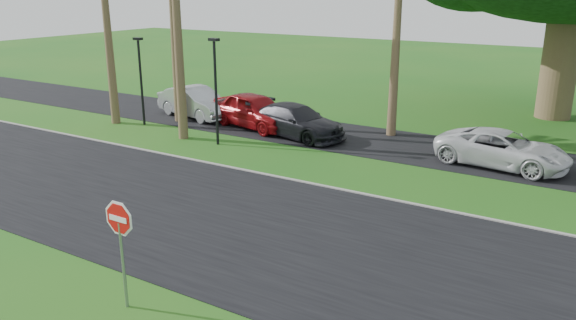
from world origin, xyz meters
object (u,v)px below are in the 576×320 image
(car_silver, at_px, (196,103))
(car_red, at_px, (255,111))
(stop_sign_near, at_px, (120,233))
(car_dark, at_px, (296,121))
(car_minivan, at_px, (502,149))

(car_silver, height_order, car_red, car_red)
(stop_sign_near, relative_size, car_dark, 0.52)
(car_red, height_order, car_minivan, car_red)
(car_silver, bearing_deg, car_dark, -82.91)
(car_dark, bearing_deg, car_minivan, -76.37)
(car_red, bearing_deg, car_minivan, -76.44)
(stop_sign_near, height_order, car_dark, stop_sign_near)
(stop_sign_near, xyz_separation_m, car_minivan, (4.93, 14.70, -1.08))
(stop_sign_near, height_order, car_silver, stop_sign_near)
(car_red, bearing_deg, stop_sign_near, -140.92)
(car_red, relative_size, car_minivan, 1.00)
(stop_sign_near, bearing_deg, car_dark, 106.24)
(stop_sign_near, xyz_separation_m, car_red, (-6.82, 14.89, -0.92))
(stop_sign_near, distance_m, car_dark, 15.09)
(car_silver, relative_size, car_dark, 0.96)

